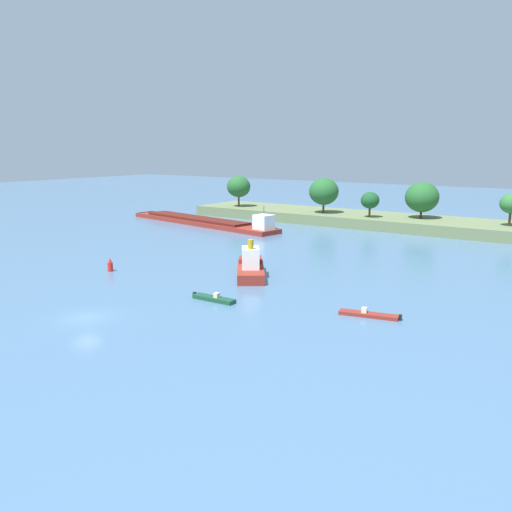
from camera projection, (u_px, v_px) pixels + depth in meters
The scene contains 7 objects.
ground_plane at pixel (86, 318), 50.52m from camera, with size 400.00×400.00×0.00m, color #476B8E.
treeline_island at pixel (395, 216), 107.22m from camera, with size 95.60×15.62×9.89m.
cargo_barge at pixel (204, 221), 111.34m from camera, with size 42.10×12.33×5.52m.
fishing_skiff at pixel (214, 299), 56.13m from camera, with size 5.40×1.29×0.94m.
tugboat at pixel (251, 267), 66.39m from camera, with size 8.01×9.29×5.09m.
small_motorboat at pixel (369, 315), 50.89m from camera, with size 6.04×2.40×0.86m.
channel_buoy_red at pixel (110, 265), 69.44m from camera, with size 0.70×0.70×1.90m.
Camera 1 is at (41.07, -30.21, 16.19)m, focal length 36.58 mm.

